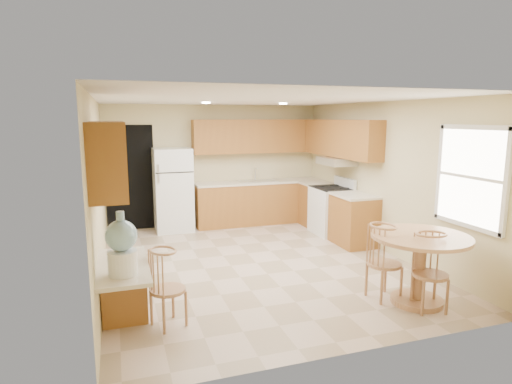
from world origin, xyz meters
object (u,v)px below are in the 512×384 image
object	(u,v)px
dining_table	(419,259)
water_crock	(122,246)
chair_desk	(169,282)
stove	(331,210)
chair_table_a	(389,257)
chair_table_b	(436,267)
refrigerator	(173,190)

from	to	relation	value
dining_table	water_crock	distance (m)	3.43
chair_desk	dining_table	bearing A→B (deg)	60.97
stove	dining_table	bearing A→B (deg)	-99.38
dining_table	chair_table_a	size ratio (longest dim) A/B	1.23
chair_table_b	chair_desk	size ratio (longest dim) A/B	1.06
dining_table	chair_table_b	xyz separation A→B (m)	(0.00, -0.29, -0.01)
refrigerator	stove	xyz separation A→B (m)	(2.88, -1.22, -0.36)
refrigerator	water_crock	bearing A→B (deg)	-103.43
chair_table_a	stove	bearing A→B (deg)	160.35
refrigerator	chair_table_a	world-z (taller)	refrigerator
dining_table	water_crock	size ratio (longest dim) A/B	1.89
refrigerator	stove	size ratio (longest dim) A/B	1.51
refrigerator	chair_table_b	distance (m)	5.25
stove	chair_desk	distance (m)	4.52
dining_table	chair_table_b	distance (m)	0.29
water_crock	refrigerator	bearing A→B (deg)	76.57
refrigerator	chair_table_a	distance (m)	4.71
stove	chair_table_a	distance (m)	3.13
chair_desk	water_crock	world-z (taller)	water_crock
refrigerator	dining_table	bearing A→B (deg)	-61.89
chair_table_a	water_crock	size ratio (longest dim) A/B	1.53
chair_table_a	dining_table	bearing A→B (deg)	58.64
stove	water_crock	world-z (taller)	water_crock
refrigerator	chair_table_a	bearing A→B (deg)	-64.32
stove	chair_table_b	size ratio (longest dim) A/B	1.20
refrigerator	water_crock	size ratio (longest dim) A/B	2.69
refrigerator	water_crock	world-z (taller)	refrigerator
chair_table_b	water_crock	size ratio (longest dim) A/B	1.48
stove	chair_table_a	xyz separation A→B (m)	(-0.84, -3.02, 0.10)
water_crock	chair_table_b	bearing A→B (deg)	-4.88
chair_table_a	water_crock	xyz separation A→B (m)	(-3.09, -0.16, 0.48)
chair_table_b	chair_desk	bearing A→B (deg)	2.19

